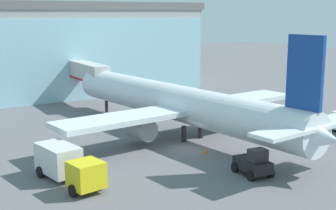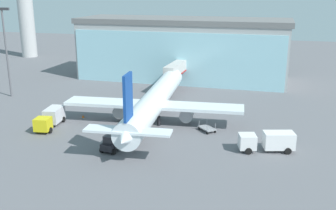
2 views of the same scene
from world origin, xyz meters
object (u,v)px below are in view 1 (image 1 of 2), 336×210
jet_bridge (85,72)px  safety_cone_wingtip (75,155)px  catering_truck (67,164)px  safety_cone_nose (206,151)px  pushback_tug (253,164)px  airplane (179,104)px  baggage_cart (260,125)px

jet_bridge → safety_cone_wingtip: bearing=157.1°
catering_truck → safety_cone_nose: (13.44, -0.04, -1.19)m
pushback_tug → safety_cone_wingtip: (-10.13, 12.08, -0.70)m
airplane → catering_truck: bearing=109.6°
airplane → pushback_tug: airplane is taller
baggage_cart → pushback_tug: (-11.27, -10.65, 0.47)m
jet_bridge → airplane: airplane is taller
catering_truck → pushback_tug: bearing=55.8°
airplane → baggage_cart: (9.13, -2.73, -2.92)m
pushback_tug → safety_cone_nose: size_ratio=6.26×
pushback_tug → catering_truck: bearing=71.7°
jet_bridge → safety_cone_nose: bearing=-177.8°
airplane → pushback_tug: bearing=166.8°
safety_cone_wingtip → baggage_cart: bearing=-3.8°
catering_truck → safety_cone_wingtip: (2.86, 5.37, -1.19)m
airplane → safety_cone_wingtip: (-12.27, -1.30, -3.14)m
catering_truck → baggage_cart: 24.60m
catering_truck → jet_bridge: bearing=146.6°
safety_cone_wingtip → airplane: bearing=6.1°
jet_bridge → pushback_tug: bearing=-178.4°
airplane → baggage_cart: airplane is taller
baggage_cart → airplane: bearing=30.4°
baggage_cart → pushback_tug: 15.51m
airplane → safety_cone_wingtip: airplane is taller
airplane → safety_cone_nose: bearing=161.7°
airplane → safety_cone_nose: size_ratio=70.10×
catering_truck → airplane: bearing=106.9°
airplane → jet_bridge: bearing=-1.0°
airplane → safety_cone_wingtip: 12.73m
jet_bridge → pushback_tug: (-0.95, -34.68, -3.62)m
jet_bridge → catering_truck: 31.41m
safety_cone_nose → pushback_tug: bearing=-93.8°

